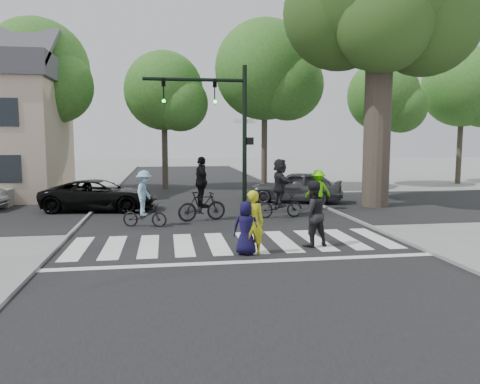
% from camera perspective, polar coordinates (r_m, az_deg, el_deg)
% --- Properties ---
extents(ground, '(120.00, 120.00, 0.00)m').
position_cam_1_polar(ground, '(13.07, -0.09, -7.20)').
color(ground, gray).
rests_on(ground, ground).
extents(road_stem, '(10.00, 70.00, 0.01)m').
position_cam_1_polar(road_stem, '(17.92, -2.59, -3.43)').
color(road_stem, black).
rests_on(road_stem, ground).
extents(road_cross, '(70.00, 10.00, 0.01)m').
position_cam_1_polar(road_cross, '(20.87, -3.53, -2.01)').
color(road_cross, black).
rests_on(road_cross, ground).
extents(curb_left, '(0.10, 70.00, 0.10)m').
position_cam_1_polar(curb_left, '(18.06, -18.75, -3.54)').
color(curb_left, gray).
rests_on(curb_left, ground).
extents(curb_right, '(0.10, 70.00, 0.10)m').
position_cam_1_polar(curb_right, '(19.14, 12.62, -2.80)').
color(curb_right, gray).
rests_on(curb_right, ground).
extents(crosswalk, '(10.00, 3.85, 0.01)m').
position_cam_1_polar(crosswalk, '(13.70, -0.52, -6.52)').
color(crosswalk, silver).
rests_on(crosswalk, ground).
extents(traffic_signal, '(4.45, 0.29, 6.00)m').
position_cam_1_polar(traffic_signal, '(18.90, -1.99, 8.95)').
color(traffic_signal, black).
rests_on(traffic_signal, ground).
extents(eucalyptus, '(8.30, 7.20, 13.00)m').
position_cam_1_polar(eucalyptus, '(23.12, 16.75, 21.26)').
color(eucalyptus, brown).
rests_on(eucalyptus, ground).
extents(bg_tree_1, '(6.09, 5.80, 9.80)m').
position_cam_1_polar(bg_tree_1, '(29.03, -23.02, 13.05)').
color(bg_tree_1, brown).
rests_on(bg_tree_1, ground).
extents(bg_tree_2, '(5.04, 4.80, 8.40)m').
position_cam_1_polar(bg_tree_2, '(29.28, -8.78, 11.71)').
color(bg_tree_2, brown).
rests_on(bg_tree_2, ground).
extents(bg_tree_3, '(6.30, 6.00, 10.20)m').
position_cam_1_polar(bg_tree_3, '(28.77, 3.74, 14.20)').
color(bg_tree_3, brown).
rests_on(bg_tree_3, ground).
extents(bg_tree_4, '(4.83, 4.60, 8.15)m').
position_cam_1_polar(bg_tree_4, '(32.10, 17.56, 10.76)').
color(bg_tree_4, brown).
rests_on(bg_tree_4, ground).
extents(bg_tree_5, '(5.67, 5.40, 9.30)m').
position_cam_1_polar(bg_tree_5, '(35.72, 26.05, 11.12)').
color(bg_tree_5, brown).
rests_on(bg_tree_5, ground).
extents(pedestrian_woman, '(0.68, 0.49, 1.74)m').
position_cam_1_polar(pedestrian_woman, '(12.54, 1.51, -3.72)').
color(pedestrian_woman, '#CACE19').
rests_on(pedestrian_woman, ground).
extents(pedestrian_child, '(0.81, 0.65, 1.46)m').
position_cam_1_polar(pedestrian_child, '(12.51, 0.76, -4.40)').
color(pedestrian_child, black).
rests_on(pedestrian_child, ground).
extents(pedestrian_adult, '(1.06, 0.91, 1.91)m').
position_cam_1_polar(pedestrian_adult, '(13.59, 8.77, -2.63)').
color(pedestrian_adult, black).
rests_on(pedestrian_adult, ground).
extents(cyclist_left, '(1.66, 1.14, 2.00)m').
position_cam_1_polar(cyclist_left, '(16.75, -11.57, -1.27)').
color(cyclist_left, black).
rests_on(cyclist_left, ground).
extents(cyclist_mid, '(1.93, 1.21, 2.43)m').
position_cam_1_polar(cyclist_mid, '(17.68, -4.69, -0.32)').
color(cyclist_mid, black).
rests_on(cyclist_mid, ground).
extents(cyclist_right, '(1.88, 1.75, 2.33)m').
position_cam_1_polar(cyclist_right, '(18.39, 4.88, 0.06)').
color(cyclist_right, black).
rests_on(cyclist_right, ground).
extents(car_suv, '(5.12, 2.93, 1.35)m').
position_cam_1_polar(car_suv, '(21.03, -16.69, -0.38)').
color(car_suv, black).
rests_on(car_suv, ground).
extents(car_grey, '(4.85, 3.40, 1.53)m').
position_cam_1_polar(car_grey, '(22.96, 6.85, 0.65)').
color(car_grey, '#39393E').
rests_on(car_grey, ground).
extents(bystander_hivis, '(1.13, 0.66, 1.74)m').
position_cam_1_polar(bystander_hivis, '(20.66, 9.50, 0.25)').
color(bystander_hivis, '#63FB05').
rests_on(bystander_hivis, ground).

